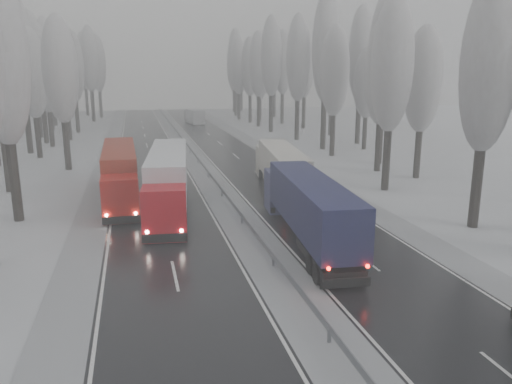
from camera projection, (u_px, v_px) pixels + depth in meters
name	position (u px, v px, depth m)	size (l,w,h in m)	color
carriageway_right	(275.00, 188.00, 45.05)	(7.50, 200.00, 0.03)	black
carriageway_left	(157.00, 194.00, 42.63)	(7.50, 200.00, 0.03)	black
median_slush	(218.00, 191.00, 43.84)	(3.00, 200.00, 0.04)	#A1A4A9
shoulder_right	(327.00, 185.00, 46.19)	(2.40, 200.00, 0.04)	#A1A4A9
shoulder_left	(97.00, 198.00, 41.48)	(2.40, 200.00, 0.04)	#A1A4A9
median_guardrail	(218.00, 185.00, 43.69)	(0.12, 200.00, 0.76)	slate
tree_16	(489.00, 64.00, 31.27)	(3.60, 3.60, 16.53)	black
tree_18	(392.00, 66.00, 41.88)	(3.60, 3.60, 16.58)	black
tree_19	(423.00, 81.00, 47.23)	(3.60, 3.60, 14.57)	black
tree_20	(382.00, 73.00, 50.47)	(3.60, 3.60, 15.71)	black
tree_21	(385.00, 55.00, 54.32)	(3.60, 3.60, 18.62)	black
tree_22	(335.00, 72.00, 60.10)	(3.60, 3.60, 15.86)	black
tree_23	(367.00, 83.00, 65.67)	(3.60, 3.60, 13.55)	black
tree_24	(326.00, 48.00, 64.73)	(3.60, 3.60, 20.49)	black
tree_25	(361.00, 55.00, 70.26)	(3.60, 3.60, 19.44)	black
tree_26	(298.00, 59.00, 74.59)	(3.60, 3.60, 18.78)	black
tree_27	(332.00, 65.00, 80.19)	(3.60, 3.60, 17.62)	black
tree_28	(271.00, 57.00, 84.27)	(3.60, 3.60, 19.62)	black
tree_29	(305.00, 64.00, 89.97)	(3.60, 3.60, 18.11)	black
tree_30	(259.00, 65.00, 93.79)	(3.60, 3.60, 17.86)	black
tree_31	(283.00, 63.00, 98.82)	(3.60, 3.60, 18.58)	black
tree_32	(250.00, 67.00, 100.98)	(3.60, 3.60, 17.33)	black
tree_33	(260.00, 77.00, 105.93)	(3.60, 3.60, 14.33)	black
tree_34	(238.00, 66.00, 107.43)	(3.60, 3.60, 17.63)	black
tree_35	(275.00, 65.00, 113.24)	(3.60, 3.60, 18.25)	black
tree_36	(235.00, 60.00, 116.65)	(3.60, 3.60, 20.23)	black
tree_37	(260.00, 71.00, 122.61)	(3.60, 3.60, 16.37)	black
tree_38	(234.00, 66.00, 127.35)	(3.60, 3.60, 17.97)	black
tree_39	(241.00, 71.00, 132.04)	(3.60, 3.60, 16.19)	black
tree_58	(0.00, 58.00, 32.62)	(3.60, 3.60, 17.21)	black
tree_62	(60.00, 70.00, 51.16)	(3.60, 3.60, 16.04)	black
tree_64	(32.00, 74.00, 58.75)	(3.60, 3.60, 15.42)	black
tree_65	(20.00, 53.00, 61.51)	(3.60, 3.60, 19.48)	black
tree_66	(46.00, 75.00, 67.90)	(3.60, 3.60, 15.23)	black
tree_67	(39.00, 66.00, 71.08)	(3.60, 3.60, 17.09)	black
tree_68	(64.00, 68.00, 74.44)	(3.60, 3.60, 16.65)	black
tree_69	(33.00, 57.00, 76.70)	(3.60, 3.60, 19.35)	black
tree_70	(73.00, 67.00, 83.95)	(3.60, 3.60, 17.09)	black
tree_71	(46.00, 58.00, 86.26)	(3.60, 3.60, 19.61)	black
tree_72	(64.00, 74.00, 92.47)	(3.60, 3.60, 15.11)	black
tree_73	(50.00, 67.00, 95.27)	(3.60, 3.60, 17.22)	black
tree_74	(89.00, 60.00, 102.87)	(3.60, 3.60, 19.68)	black
tree_75	(46.00, 63.00, 104.71)	(3.60, 3.60, 18.60)	black
tree_76	(98.00, 64.00, 112.15)	(3.60, 3.60, 18.55)	black
tree_77	(74.00, 76.00, 115.26)	(3.60, 3.60, 14.32)	black
tree_78	(84.00, 62.00, 117.41)	(3.60, 3.60, 19.55)	black
tree_79	(74.00, 69.00, 120.92)	(3.60, 3.60, 17.07)	black
truck_blue_box	(307.00, 204.00, 30.38)	(3.81, 16.06, 4.09)	#1E1F4D
truck_cream_box	(280.00, 166.00, 43.17)	(4.27, 15.54, 3.95)	beige
box_truck_distant	(194.00, 117.00, 100.37)	(3.38, 8.00, 2.89)	#ABACB1
truck_red_white	(168.00, 177.00, 37.27)	(4.45, 17.25, 4.39)	#B90A13
truck_red_red	(120.00, 170.00, 40.86)	(2.84, 16.13, 4.12)	#B50F0A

